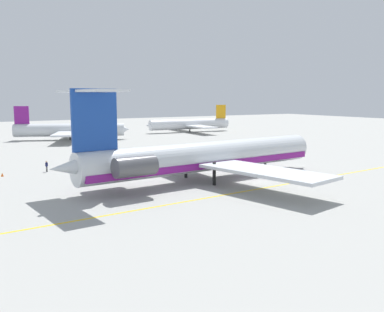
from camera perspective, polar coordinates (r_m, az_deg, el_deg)
ground at (r=59.34m, az=7.96°, el=-3.50°), size 340.14×340.14×0.00m
main_jetliner at (r=58.97m, az=1.05°, el=-0.10°), size 43.45×38.45×12.65m
airliner_mid_left at (r=120.43m, az=-15.66°, el=3.39°), size 29.43×29.65×9.18m
airliner_mid_right at (r=141.49m, az=-0.60°, el=4.29°), size 29.72×29.39×8.88m
ground_crew_near_tail at (r=84.88m, az=-0.78°, el=0.75°), size 0.27×0.39×1.67m
ground_crew_portside at (r=89.93m, az=3.10°, el=1.16°), size 0.41×0.27×1.68m
ground_crew_starboard at (r=70.43m, az=-18.91°, el=-1.13°), size 0.36×0.31×1.75m
safety_cone_nose at (r=68.93m, az=-24.08°, el=-2.29°), size 0.40×0.40×0.55m
taxiway_centreline at (r=53.53m, az=6.96°, el=-4.74°), size 84.57×7.04×0.01m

